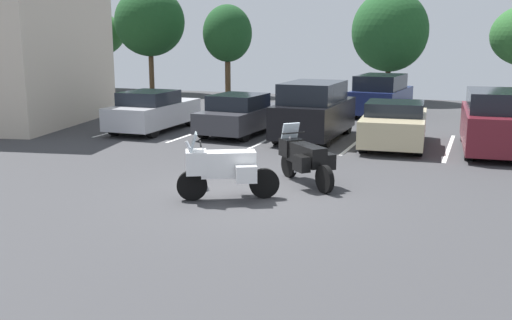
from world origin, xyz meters
The scene contains 15 objects.
ground centered at (0.00, 0.00, -0.05)m, with size 44.00×44.00×0.10m, color #38383A.
motorcycle_touring centered at (-0.43, -0.63, 0.70)m, with size 2.02×1.36×1.48m.
motorcycle_second centered at (0.80, 1.32, 0.65)m, with size 1.76×1.69×1.39m.
parking_stripes centered at (-0.63, 7.44, 0.00)m, with size 14.81×4.91×0.01m.
car_silver centered at (-6.75, 7.05, 0.73)m, with size 1.87×4.37×1.50m.
car_charcoal centered at (-3.40, 7.52, 0.71)m, with size 1.99×4.31×1.45m.
car_black centered at (-0.68, 7.43, 0.97)m, with size 1.93×4.32×1.96m.
car_champagne centered at (2.08, 7.13, 0.70)m, with size 2.23×4.35×1.43m.
car_maroon centered at (5.09, 7.23, 0.92)m, with size 2.19×4.76×1.89m.
car_far_grey centered at (-2.49, 14.29, 0.71)m, with size 2.32×4.96×1.44m.
car_far_navy centered at (0.44, 14.49, 0.89)m, with size 2.23×4.43×1.80m.
tree_right centered at (-9.44, 20.03, 3.58)m, with size 2.85×2.85×5.23m.
tree_center_left centered at (-19.50, 20.54, 3.54)m, with size 4.63×4.63×5.08m.
tree_center centered at (-14.35, 19.66, 4.27)m, with size 4.17×4.17×6.33m.
tree_center_right centered at (-0.22, 20.45, 3.70)m, with size 4.02×4.02×5.84m.
Camera 1 is at (4.70, -11.94, 3.50)m, focal length 41.51 mm.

